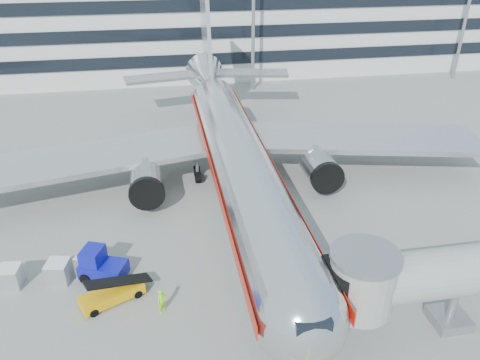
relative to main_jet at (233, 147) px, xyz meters
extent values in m
plane|color=gray|center=(0.00, -11.72, -4.23)|extent=(180.00, 180.00, 0.00)
cube|color=yellow|center=(0.00, -1.72, -4.23)|extent=(0.25, 70.00, 0.01)
cylinder|color=silver|center=(0.00, -3.72, -0.03)|extent=(5.00, 36.00, 5.00)
sphere|color=silver|center=(0.00, -21.72, -0.03)|extent=(5.00, 5.00, 5.00)
cone|color=silver|center=(0.00, 19.28, 0.57)|extent=(5.00, 10.00, 5.00)
cube|color=black|center=(0.00, -23.22, 1.09)|extent=(1.80, 1.20, 0.90)
cube|color=#B7B7BC|center=(13.00, 1.78, -0.83)|extent=(24.95, 12.07, 0.50)
cube|color=#B7B7BC|center=(-13.00, 1.78, -0.83)|extent=(24.95, 12.07, 0.50)
cylinder|color=#99999E|center=(8.00, -1.72, -2.03)|extent=(3.00, 4.20, 3.00)
cylinder|color=#99999E|center=(-8.00, -1.72, -2.03)|extent=(3.00, 4.20, 3.00)
cylinder|color=black|center=(8.00, -3.72, -2.03)|extent=(3.10, 0.50, 3.10)
cylinder|color=black|center=(-8.00, -3.72, -2.03)|extent=(3.10, 0.50, 3.10)
cube|color=#B7B7BC|center=(0.00, 19.78, 4.97)|extent=(0.45, 9.39, 13.72)
cube|color=#B7B7BC|center=(5.50, 20.28, 1.17)|extent=(10.41, 4.94, 0.35)
cube|color=#B7B7BC|center=(-5.50, 20.28, 1.17)|extent=(10.41, 4.94, 0.35)
cylinder|color=gray|center=(0.00, -19.72, -3.33)|extent=(0.24, 0.24, 1.80)
cylinder|color=black|center=(0.00, -19.72, -3.78)|extent=(0.35, 0.90, 0.90)
cylinder|color=gray|center=(3.20, 2.28, -3.23)|extent=(0.30, 0.30, 2.00)
cylinder|color=gray|center=(-3.20, 2.28, -3.23)|extent=(0.30, 0.30, 2.00)
cube|color=red|center=(2.52, -3.72, 0.27)|extent=(0.06, 38.00, 0.90)
cube|color=red|center=(-2.52, -3.72, 0.27)|extent=(0.06, 38.00, 0.90)
cylinder|color=#A8A8A3|center=(10.50, -19.72, -0.03)|extent=(13.00, 3.00, 3.00)
cylinder|color=#A8A8A3|center=(4.20, -19.72, -0.03)|extent=(3.80, 3.80, 3.40)
cylinder|color=gray|center=(4.20, -19.72, 1.87)|extent=(4.00, 4.00, 0.30)
cube|color=black|center=(2.90, -19.72, -0.03)|extent=(1.40, 2.60, 2.60)
cylinder|color=gray|center=(10.50, -19.72, -2.63)|extent=(0.56, 0.56, 3.20)
cube|color=gray|center=(10.50, -19.72, -3.88)|extent=(2.20, 2.20, 0.70)
cylinder|color=black|center=(9.60, -19.72, -3.88)|extent=(0.35, 0.70, 0.70)
cylinder|color=black|center=(11.40, -19.72, -3.88)|extent=(0.35, 0.70, 0.70)
cube|color=silver|center=(0.00, 46.28, 3.27)|extent=(150.00, 24.00, 15.00)
cube|color=black|center=(0.00, 34.18, -0.23)|extent=(150.00, 0.30, 1.80)
cube|color=black|center=(0.00, 34.18, 3.77)|extent=(150.00, 0.30, 1.80)
cube|color=black|center=(0.00, 34.18, 7.77)|extent=(150.00, 0.30, 1.80)
cylinder|color=gray|center=(8.00, 30.28, 8.27)|extent=(0.50, 0.50, 25.00)
cube|color=#E2A109|center=(-10.47, -13.96, -3.71)|extent=(4.43, 3.14, 0.66)
cube|color=black|center=(-10.47, -13.96, -2.86)|extent=(4.42, 2.80, 1.45)
cylinder|color=black|center=(-12.12, -14.00, -3.95)|extent=(0.63, 0.48, 0.57)
cylinder|color=black|center=(-11.56, -15.20, -3.95)|extent=(0.63, 0.48, 0.57)
cylinder|color=black|center=(-9.37, -12.72, -3.95)|extent=(0.63, 0.48, 0.57)
cylinder|color=black|center=(-8.81, -13.92, -3.95)|extent=(0.63, 0.48, 0.57)
cube|color=#0E13A1|center=(-11.17, -11.39, -3.50)|extent=(3.59, 2.83, 1.01)
cube|color=#0E13A1|center=(-11.80, -11.14, -2.49)|extent=(1.87, 2.06, 1.24)
cube|color=black|center=(-11.80, -11.14, -2.10)|extent=(1.69, 1.81, 0.11)
cylinder|color=black|center=(-11.81, -10.24, -3.84)|extent=(0.86, 0.60, 0.79)
cylinder|color=black|center=(-12.42, -11.81, -3.84)|extent=(0.86, 0.60, 0.79)
cylinder|color=black|center=(-9.92, -10.98, -3.84)|extent=(0.86, 0.60, 0.79)
cylinder|color=black|center=(-10.54, -12.55, -3.84)|extent=(0.86, 0.60, 0.79)
cube|color=#B0B3B7|center=(-14.25, -11.19, -3.47)|extent=(1.74, 1.74, 1.53)
cube|color=white|center=(-14.25, -11.19, -2.68)|extent=(1.74, 1.74, 0.06)
cube|color=#B0B3B7|center=(-17.44, -11.15, -3.50)|extent=(1.58, 1.58, 1.48)
cube|color=white|center=(-17.44, -11.15, -2.74)|extent=(1.58, 1.58, 0.06)
cube|color=#B0B3B7|center=(-12.11, -10.76, -3.41)|extent=(2.11, 2.11, 1.66)
cube|color=white|center=(-12.11, -10.76, -2.56)|extent=(2.11, 2.11, 0.06)
imported|color=#94F619|center=(-7.20, -15.56, -3.36)|extent=(0.77, 0.71, 1.76)
camera|label=1|loc=(-6.23, -38.82, 17.72)|focal=35.00mm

